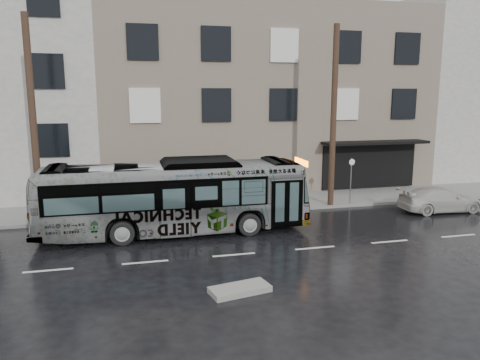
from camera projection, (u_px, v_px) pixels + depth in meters
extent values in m
plane|color=black|center=(220.00, 235.00, 19.56)|extent=(120.00, 120.00, 0.00)
cube|color=gray|center=(201.00, 206.00, 24.22)|extent=(90.00, 3.60, 0.15)
cube|color=#796D5D|center=(254.00, 98.00, 31.84)|extent=(20.00, 12.00, 11.00)
cylinder|color=#3F2C1F|center=(334.00, 117.00, 23.39)|extent=(0.30, 0.30, 9.00)
cylinder|color=#3F2C1F|center=(33.00, 121.00, 20.08)|extent=(0.30, 0.30, 9.00)
cylinder|color=slate|center=(351.00, 181.00, 24.26)|extent=(0.06, 0.06, 2.40)
imported|color=#B2B2B2|center=(174.00, 197.00, 19.59)|extent=(11.23, 2.65, 3.13)
imported|color=#B9B8B0|center=(440.00, 200.00, 23.35)|extent=(4.25, 1.87, 1.22)
cube|color=#9B9A93|center=(240.00, 289.00, 13.95)|extent=(1.92, 1.14, 0.18)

